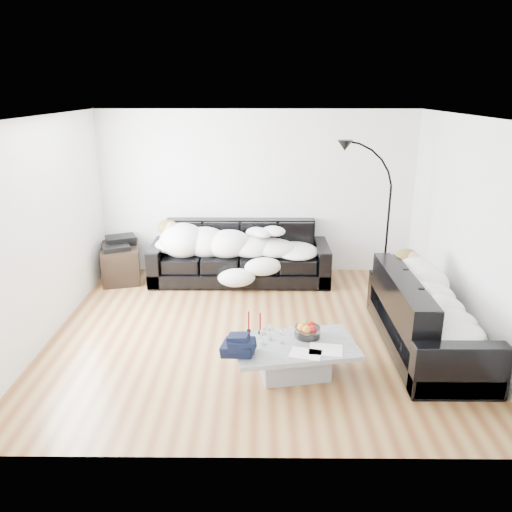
{
  "coord_description": "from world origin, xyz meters",
  "views": [
    {
      "loc": [
        0.05,
        -5.62,
        2.9
      ],
      "look_at": [
        0.0,
        0.3,
        0.9
      ],
      "focal_mm": 35.0,
      "sensor_mm": 36.0,
      "label": 1
    }
  ],
  "objects_px": {
    "sofa_back": "(240,253)",
    "floor_lamp": "(387,229)",
    "sleeper_right": "(430,297)",
    "stereo": "(119,242)",
    "wine_glass_c": "(283,337)",
    "candle_left": "(249,322)",
    "wine_glass_b": "(264,337)",
    "sleeper_back": "(240,242)",
    "fruit_bowl": "(308,329)",
    "shoes": "(314,344)",
    "candle_right": "(260,323)",
    "av_cabinet": "(121,263)",
    "wine_glass_a": "(271,332)",
    "coffee_table": "(295,360)",
    "sofa_right": "(428,313)"
  },
  "relations": [
    {
      "from": "sofa_back",
      "to": "fruit_bowl",
      "type": "bearing_deg",
      "value": -72.33
    },
    {
      "from": "sleeper_back",
      "to": "fruit_bowl",
      "type": "relative_size",
      "value": 8.37
    },
    {
      "from": "sofa_back",
      "to": "floor_lamp",
      "type": "xyz_separation_m",
      "value": [
        2.14,
        -0.49,
        0.53
      ]
    },
    {
      "from": "sleeper_back",
      "to": "floor_lamp",
      "type": "xyz_separation_m",
      "value": [
        2.14,
        -0.44,
        0.33
      ]
    },
    {
      "from": "sofa_right",
      "to": "wine_glass_c",
      "type": "bearing_deg",
      "value": 109.25
    },
    {
      "from": "wine_glass_b",
      "to": "sleeper_back",
      "type": "bearing_deg",
      "value": 97.4
    },
    {
      "from": "sleeper_right",
      "to": "shoes",
      "type": "bearing_deg",
      "value": 90.88
    },
    {
      "from": "sleeper_right",
      "to": "sleeper_back",
      "type": "bearing_deg",
      "value": 46.96
    },
    {
      "from": "sleeper_back",
      "to": "candle_left",
      "type": "relative_size",
      "value": 9.8
    },
    {
      "from": "sleeper_right",
      "to": "stereo",
      "type": "xyz_separation_m",
      "value": [
        -4.14,
        2.17,
        -0.03
      ]
    },
    {
      "from": "sleeper_right",
      "to": "floor_lamp",
      "type": "bearing_deg",
      "value": 3.95
    },
    {
      "from": "candle_left",
      "to": "candle_right",
      "type": "xyz_separation_m",
      "value": [
        0.12,
        -0.04,
        -0.0
      ]
    },
    {
      "from": "candle_right",
      "to": "wine_glass_c",
      "type": "bearing_deg",
      "value": -43.16
    },
    {
      "from": "shoes",
      "to": "sleeper_right",
      "type": "bearing_deg",
      "value": -7.57
    },
    {
      "from": "sofa_back",
      "to": "stereo",
      "type": "bearing_deg",
      "value": 179.44
    },
    {
      "from": "sleeper_back",
      "to": "coffee_table",
      "type": "xyz_separation_m",
      "value": [
        0.68,
        -2.72,
        -0.47
      ]
    },
    {
      "from": "sofa_back",
      "to": "floor_lamp",
      "type": "distance_m",
      "value": 2.26
    },
    {
      "from": "fruit_bowl",
      "to": "av_cabinet",
      "type": "bearing_deg",
      "value": 136.03
    },
    {
      "from": "sleeper_right",
      "to": "floor_lamp",
      "type": "xyz_separation_m",
      "value": [
        -0.11,
        1.66,
        0.34
      ]
    },
    {
      "from": "fruit_bowl",
      "to": "floor_lamp",
      "type": "relative_size",
      "value": 0.14
    },
    {
      "from": "shoes",
      "to": "floor_lamp",
      "type": "relative_size",
      "value": 0.24
    },
    {
      "from": "fruit_bowl",
      "to": "floor_lamp",
      "type": "xyz_separation_m",
      "value": [
        1.31,
        2.1,
        0.53
      ]
    },
    {
      "from": "sofa_back",
      "to": "candle_right",
      "type": "distance_m",
      "value": 2.55
    },
    {
      "from": "wine_glass_a",
      "to": "stereo",
      "type": "xyz_separation_m",
      "value": [
        -2.31,
        2.7,
        0.16
      ]
    },
    {
      "from": "av_cabinet",
      "to": "wine_glass_a",
      "type": "bearing_deg",
      "value": -63.07
    },
    {
      "from": "candle_right",
      "to": "stereo",
      "type": "height_order",
      "value": "stereo"
    },
    {
      "from": "wine_glass_b",
      "to": "candle_right",
      "type": "height_order",
      "value": "candle_right"
    },
    {
      "from": "sleeper_back",
      "to": "floor_lamp",
      "type": "height_order",
      "value": "floor_lamp"
    },
    {
      "from": "candle_right",
      "to": "candle_left",
      "type": "bearing_deg",
      "value": 164.06
    },
    {
      "from": "coffee_table",
      "to": "candle_right",
      "type": "distance_m",
      "value": 0.53
    },
    {
      "from": "fruit_bowl",
      "to": "candle_left",
      "type": "bearing_deg",
      "value": 170.89
    },
    {
      "from": "sleeper_back",
      "to": "wine_glass_c",
      "type": "bearing_deg",
      "value": -78.38
    },
    {
      "from": "sofa_back",
      "to": "wine_glass_b",
      "type": "xyz_separation_m",
      "value": [
        0.35,
        -2.78,
        0.01
      ]
    },
    {
      "from": "sofa_right",
      "to": "sleeper_back",
      "type": "bearing_deg",
      "value": 46.96
    },
    {
      "from": "coffee_table",
      "to": "shoes",
      "type": "xyz_separation_m",
      "value": [
        0.27,
        0.59,
        -0.13
      ]
    },
    {
      "from": "coffee_table",
      "to": "wine_glass_c",
      "type": "distance_m",
      "value": 0.29
    },
    {
      "from": "sofa_right",
      "to": "candle_right",
      "type": "height_order",
      "value": "sofa_right"
    },
    {
      "from": "sofa_back",
      "to": "sleeper_right",
      "type": "bearing_deg",
      "value": -43.71
    },
    {
      "from": "sleeper_back",
      "to": "shoes",
      "type": "height_order",
      "value": "sleeper_back"
    },
    {
      "from": "sleeper_back",
      "to": "shoes",
      "type": "relative_size",
      "value": 4.99
    },
    {
      "from": "av_cabinet",
      "to": "sleeper_back",
      "type": "bearing_deg",
      "value": -15.79
    },
    {
      "from": "wine_glass_b",
      "to": "wine_glass_c",
      "type": "xyz_separation_m",
      "value": [
        0.2,
        0.03,
        -0.01
      ]
    },
    {
      "from": "coffee_table",
      "to": "wine_glass_a",
      "type": "height_order",
      "value": "wine_glass_a"
    },
    {
      "from": "coffee_table",
      "to": "fruit_bowl",
      "type": "distance_m",
      "value": 0.35
    },
    {
      "from": "shoes",
      "to": "av_cabinet",
      "type": "height_order",
      "value": "av_cabinet"
    },
    {
      "from": "sofa_right",
      "to": "wine_glass_c",
      "type": "xyz_separation_m",
      "value": [
        -1.7,
        -0.59,
        0.01
      ]
    },
    {
      "from": "wine_glass_a",
      "to": "candle_left",
      "type": "distance_m",
      "value": 0.3
    },
    {
      "from": "floor_lamp",
      "to": "candle_left",
      "type": "bearing_deg",
      "value": -117.29
    },
    {
      "from": "wine_glass_c",
      "to": "candle_left",
      "type": "bearing_deg",
      "value": 144.53
    },
    {
      "from": "coffee_table",
      "to": "stereo",
      "type": "bearing_deg",
      "value": 132.65
    }
  ]
}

